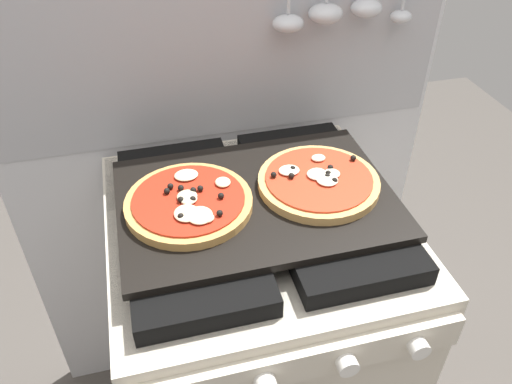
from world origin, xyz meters
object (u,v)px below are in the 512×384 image
object	(u,v)px
stove	(256,340)
pizza_left	(189,201)
baking_tray	(256,199)
pizza_right	(318,180)

from	to	relation	value
stove	pizza_left	xyz separation A→B (m)	(-0.13, 0.00, 0.48)
baking_tray	pizza_left	xyz separation A→B (m)	(-0.13, 0.00, 0.02)
pizza_right	baking_tray	bearing A→B (deg)	-177.74
baking_tray	stove	bearing A→B (deg)	-90.00
pizza_left	pizza_right	world-z (taller)	same
stove	baking_tray	xyz separation A→B (m)	(0.00, 0.00, 0.46)
baking_tray	pizza_left	size ratio (longest dim) A/B	2.21
pizza_left	pizza_right	xyz separation A→B (m)	(0.26, 0.00, -0.00)
stove	pizza_right	distance (m)	0.50
pizza_left	pizza_right	size ratio (longest dim) A/B	1.00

